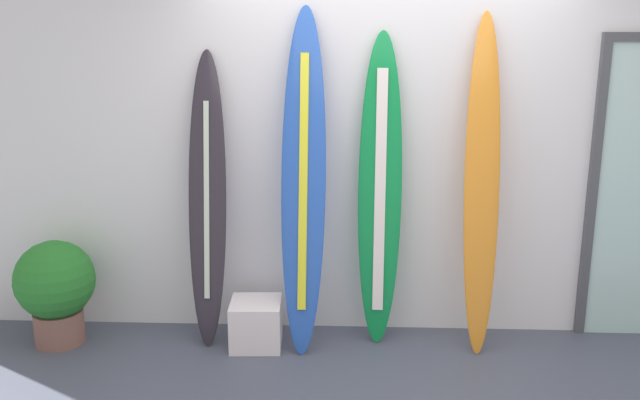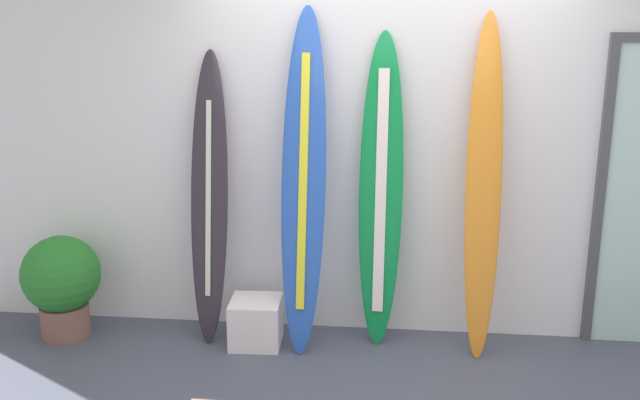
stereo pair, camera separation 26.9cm
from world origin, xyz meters
name	(u,v)px [view 2 (the right image)]	position (x,y,z in m)	size (l,w,h in m)	color
wall_back	(388,134)	(0.00, 1.30, 1.40)	(7.20, 0.20, 2.80)	silver
surfboard_charcoal	(209,201)	(-1.19, 0.99, 0.97)	(0.26, 0.39, 1.97)	#2B242D
surfboard_cobalt	(304,182)	(-0.54, 0.94, 1.13)	(0.31, 0.49, 2.25)	blue
surfboard_emerald	(381,194)	(-0.04, 1.04, 1.03)	(0.30, 0.28, 2.09)	#10843D
surfboard_sunset	(484,188)	(0.62, 0.97, 1.11)	(0.24, 0.42, 2.22)	orange
display_block_left	(256,322)	(-0.86, 0.87, 0.16)	(0.35, 0.35, 0.32)	white
potted_plant	(62,281)	(-2.22, 0.86, 0.41)	(0.53, 0.53, 0.72)	brown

